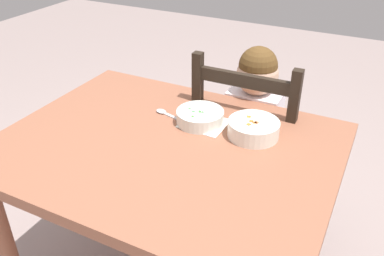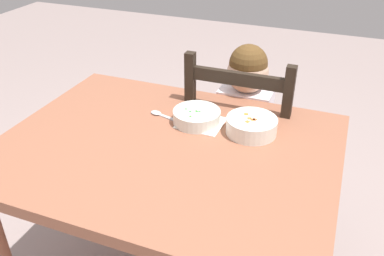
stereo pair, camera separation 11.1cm
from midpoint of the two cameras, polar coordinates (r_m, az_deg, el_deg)
name	(u,v)px [view 1 (the left image)]	position (r m, az deg, el deg)	size (l,w,h in m)	color
dining_table	(167,174)	(1.43, -1.28, -6.45)	(1.11, 0.85, 0.77)	#965A41
dining_chair	(249,157)	(1.85, 9.65, -4.05)	(0.42, 0.42, 0.97)	black
child_figure	(251,124)	(1.75, 10.06, 0.57)	(0.32, 0.31, 0.97)	white
bowl_of_peas	(200,116)	(1.46, 3.31, 1.57)	(0.17, 0.17, 0.05)	white
bowl_of_carrots	(253,128)	(1.41, 10.84, -0.07)	(0.18, 0.18, 0.06)	white
spoon	(165,113)	(1.53, -1.72, 2.05)	(0.14, 0.06, 0.01)	silver
paper_napkin	(204,123)	(1.47, 3.86, 0.59)	(0.16, 0.14, 0.00)	white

